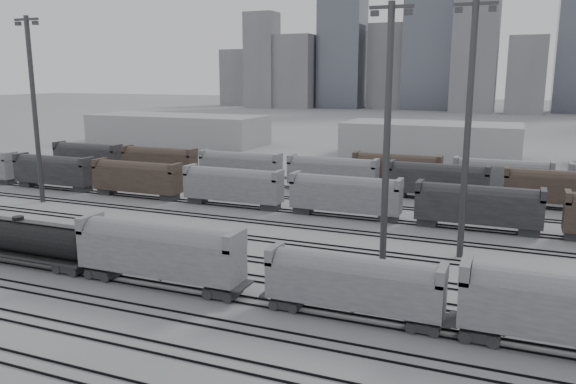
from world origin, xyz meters
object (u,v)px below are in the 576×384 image
at_px(tank_car_b, 20,238).
at_px(hopper_car_b, 353,282).
at_px(light_mast_c, 387,134).
at_px(hopper_car_a, 159,249).

bearing_deg(tank_car_b, hopper_car_b, 0.00).
height_order(hopper_car_b, light_mast_c, light_mast_c).
xyz_separation_m(hopper_car_b, light_mast_c, (-0.36, 11.81, 10.32)).
xyz_separation_m(tank_car_b, light_mast_c, (34.42, 11.81, 10.68)).
distance_m(hopper_car_b, light_mast_c, 15.69).
bearing_deg(hopper_car_a, light_mast_c, 33.85).
bearing_deg(hopper_car_b, tank_car_b, -180.00).
distance_m(tank_car_b, hopper_car_b, 34.78).
relative_size(tank_car_b, hopper_car_b, 1.37).
height_order(tank_car_b, light_mast_c, light_mast_c).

